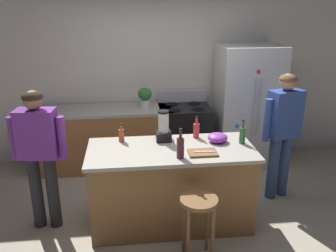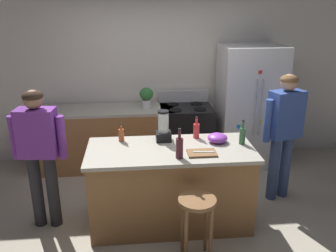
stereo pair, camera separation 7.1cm
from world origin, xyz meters
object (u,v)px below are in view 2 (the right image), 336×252
kitchen_island (171,186)px  bottle_soda (196,130)px  stove_range (186,135)px  bottle_olive_oil (242,135)px  person_by_sink_right (284,126)px  blender_appliance (163,128)px  cutting_board (202,153)px  potted_plant (146,96)px  mixing_bowl (217,138)px  bar_stool (197,213)px  bottle_wine (179,147)px  person_by_island_left (39,147)px  refrigerator (249,106)px  chef_knife (204,152)px  bottle_cooking_sauce (121,135)px

kitchen_island → bottle_soda: (0.33, 0.28, 0.55)m
stove_range → bottle_olive_oil: 1.62m
person_by_sink_right → blender_appliance: person_by_sink_right is taller
person_by_sink_right → cutting_board: size_ratio=5.39×
potted_plant → cutting_board: bearing=-73.7°
blender_appliance → mixing_bowl: bearing=-10.6°
bar_stool → bottle_wine: size_ratio=2.16×
bottle_wine → person_by_island_left: bearing=167.1°
bottle_olive_oil → stove_range: bearing=105.7°
bar_stool → blender_appliance: blender_appliance is taller
person_by_island_left → potted_plant: person_by_island_left is taller
person_by_island_left → bar_stool: 1.80m
stove_range → potted_plant: bearing=177.5°
bottle_wine → stove_range: bearing=79.6°
bottle_olive_oil → bottle_soda: 0.53m
bar_stool → bottle_soda: size_ratio=2.67×
person_by_sink_right → blender_appliance: 1.50m
refrigerator → bottle_olive_oil: bearing=-110.5°
blender_appliance → chef_knife: (0.39, -0.41, -0.13)m
person_by_sink_right → bottle_cooking_sauce: (-1.96, -0.16, 0.02)m
potted_plant → person_by_island_left: bearing=-129.3°
mixing_bowl → cutting_board: (-0.23, -0.30, -0.04)m
bottle_wine → bottle_olive_oil: size_ratio=1.14×
person_by_sink_right → bottle_olive_oil: (-0.63, -0.36, 0.04)m
person_by_island_left → bottle_wine: 1.50m
bottle_olive_oil → chef_knife: size_ratio=1.25×
blender_appliance → refrigerator: bearing=42.0°
bar_stool → potted_plant: potted_plant is taller
mixing_bowl → cutting_board: size_ratio=0.75×
refrigerator → bottle_wine: 2.17m
refrigerator → bottle_olive_oil: size_ratio=6.57×
bottle_olive_oil → bar_stool: bearing=-130.8°
bottle_wine → bottle_olive_oil: bottle_wine is taller
stove_range → person_by_sink_right: 1.60m
mixing_bowl → bottle_olive_oil: bearing=-15.2°
blender_appliance → cutting_board: (0.37, -0.41, -0.14)m
bar_stool → potted_plant: (-0.38, 2.21, 0.56)m
stove_range → bottle_soda: 1.36m
bottle_cooking_sauce → person_by_sink_right: bearing=4.5°
refrigerator → bottle_cooking_sauce: size_ratio=8.40×
bar_stool → chef_knife: 0.65m
person_by_sink_right → bottle_cooking_sauce: 1.97m
cutting_board → bar_stool: bearing=-104.6°
potted_plant → bottle_soda: (0.52, -1.27, -0.08)m
refrigerator → bar_stool: size_ratio=2.66×
person_by_sink_right → potted_plant: 1.98m
bottle_olive_oil → bottle_cooking_sauce: 1.35m
bottle_cooking_sauce → potted_plant: bearing=75.4°
stove_range → person_by_island_left: person_by_island_left is taller
kitchen_island → bottle_wine: 0.63m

